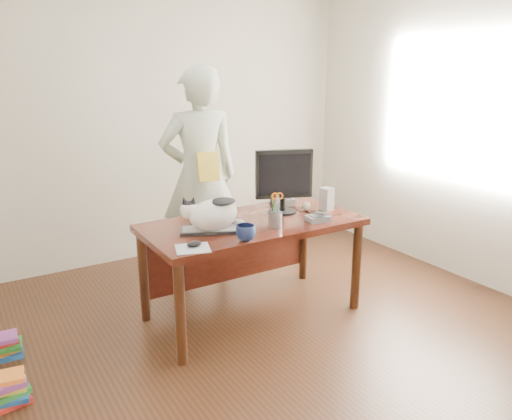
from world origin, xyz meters
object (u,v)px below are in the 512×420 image
object	(u,v)px
cat	(212,213)
baseball	(306,206)
pen_cup	(275,218)
book_stack	(223,210)
calculator	(283,200)
speaker	(327,199)
book_pile_a	(6,391)
book_pile_b	(2,347)
mouse	(194,244)
person	(200,177)
keyboard	(214,230)
phone	(318,218)
coffee_mug	(246,233)
monitor	(284,178)
desk	(247,237)

from	to	relation	value
cat	baseball	world-z (taller)	cat
pen_cup	book_stack	size ratio (longest dim) A/B	1.11
book_stack	calculator	bearing A→B (deg)	20.42
speaker	book_pile_a	world-z (taller)	speaker
calculator	book_pile_b	bearing A→B (deg)	-168.53
mouse	book_pile_b	bearing A→B (deg)	169.06
calculator	person	xyz separation A→B (m)	(-0.49, 0.55, 0.16)
baseball	book_stack	bearing A→B (deg)	157.05
baseball	keyboard	bearing A→B (deg)	-174.34
phone	speaker	size ratio (longest dim) A/B	1.00
coffee_mug	book_stack	xyz separation A→B (m)	(0.16, 0.61, -0.02)
mouse	person	xyz separation A→B (m)	(0.58, 1.12, 0.16)
mouse	phone	xyz separation A→B (m)	(1.02, 0.03, 0.00)
book_stack	speaker	bearing A→B (deg)	-3.91
baseball	book_stack	size ratio (longest dim) A/B	0.31
book_pile_b	pen_cup	bearing A→B (deg)	-17.11
keyboard	phone	size ratio (longest dim) A/B	2.77
speaker	calculator	world-z (taller)	speaker
book_stack	monitor	bearing A→B (deg)	-8.56
cat	baseball	size ratio (longest dim) A/B	6.34
cat	book_pile_b	size ratio (longest dim) A/B	1.74
coffee_mug	speaker	xyz separation A→B (m)	(0.91, 0.29, 0.04)
coffee_mug	phone	distance (m)	0.68
desk	calculator	xyz separation A→B (m)	(0.47, 0.21, 0.18)
keyboard	pen_cup	size ratio (longest dim) A/B	1.96
coffee_mug	book_pile_a	distance (m)	1.67
baseball	person	world-z (taller)	person
monitor	baseball	bearing A→B (deg)	9.50
phone	speaker	bearing A→B (deg)	46.97
cat	book_pile_a	distance (m)	1.61
phone	person	distance (m)	1.18
person	book_pile_a	size ratio (longest dim) A/B	6.93
mouse	book_stack	distance (m)	0.75
coffee_mug	person	xyz separation A→B (m)	(0.23, 1.17, 0.13)
book_pile_b	book_pile_a	bearing A→B (deg)	-93.13
book_pile_b	monitor	bearing A→B (deg)	-8.10
book_pile_b	mouse	bearing A→B (deg)	-29.12
mouse	speaker	xyz separation A→B (m)	(1.26, 0.23, 0.07)
desk	book_pile_a	bearing A→B (deg)	-170.97
book_pile_b	cat	bearing A→B (deg)	-16.81
desk	speaker	distance (m)	0.71
speaker	pen_cup	bearing A→B (deg)	-172.72
desk	coffee_mug	size ratio (longest dim) A/B	12.06
desk	cat	xyz separation A→B (m)	(-0.36, -0.14, 0.28)
baseball	calculator	xyz separation A→B (m)	(-0.04, 0.27, -0.01)
book_pile_a	baseball	bearing A→B (deg)	5.59
book_stack	calculator	size ratio (longest dim) A/B	0.98
mouse	book_stack	size ratio (longest dim) A/B	0.48
monitor	baseball	world-z (taller)	monitor
desk	book_pile_a	xyz separation A→B (m)	(-1.75, -0.28, -0.51)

